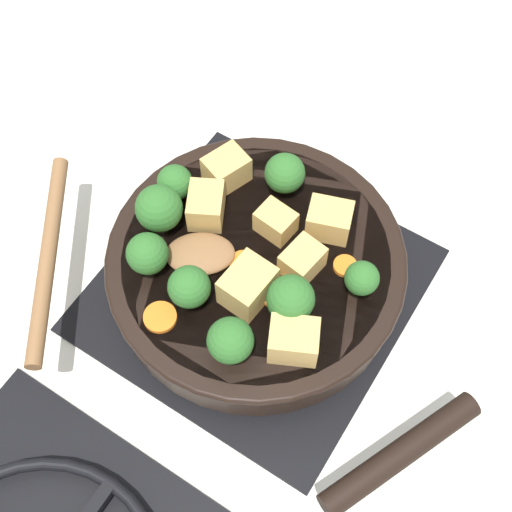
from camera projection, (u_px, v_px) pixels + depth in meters
The scene contains 23 objects.
ground_plane at pixel (256, 290), 0.77m from camera, with size 2.40×2.40×0.00m, color silver.
front_burner_grate at pixel (256, 285), 0.76m from camera, with size 0.31×0.31×0.03m.
skillet_pan at pixel (257, 268), 0.72m from camera, with size 0.40×0.32×0.05m.
wooden_spoon at pixel (115, 255), 0.69m from camera, with size 0.23×0.22×0.02m.
tofu_cube_center_large at pixel (248, 286), 0.66m from camera, with size 0.05×0.04×0.04m, color tan.
tofu_cube_near_handle at pixel (226, 169), 0.73m from camera, with size 0.04×0.03×0.03m, color tan.
tofu_cube_east_chunk at pixel (329, 220), 0.70m from camera, with size 0.04×0.03×0.03m, color tan.
tofu_cube_west_chunk at pixel (271, 220), 0.70m from camera, with size 0.04×0.03×0.03m, color tan.
tofu_cube_back_piece at pixel (294, 340), 0.64m from camera, with size 0.04×0.04×0.04m, color tan.
tofu_cube_front_piece at pixel (302, 261), 0.68m from camera, with size 0.04×0.03×0.03m, color tan.
tofu_cube_mid_small at pixel (206, 206), 0.71m from camera, with size 0.04×0.03×0.03m, color tan.
broccoli_floret_near_spoon at pixel (189, 287), 0.65m from camera, with size 0.04×0.04×0.05m.
broccoli_floret_center_top at pixel (175, 183), 0.71m from camera, with size 0.04×0.04×0.04m.
broccoli_floret_east_rim at pixel (230, 341), 0.63m from camera, with size 0.04×0.04×0.05m.
broccoli_floret_west_rim at pixel (147, 254), 0.67m from camera, with size 0.04×0.04×0.05m.
broccoli_floret_north_edge at pixel (291, 299), 0.65m from camera, with size 0.05×0.05×0.05m.
broccoli_floret_south_cluster at pixel (285, 173), 0.72m from camera, with size 0.04×0.04×0.05m.
broccoli_floret_mid_floret at pixel (362, 279), 0.66m from camera, with size 0.03×0.03×0.04m.
broccoli_floret_small_inner at pixel (159, 208), 0.69m from camera, with size 0.05×0.05×0.05m.
carrot_slice_orange_thin at pixel (160, 317), 0.67m from camera, with size 0.03×0.03×0.01m, color orange.
carrot_slice_near_center at pixel (345, 266), 0.69m from camera, with size 0.02×0.02×0.01m, color orange.
carrot_slice_edge_slice at pixel (277, 293), 0.68m from camera, with size 0.03×0.03×0.01m, color orange.
carrot_slice_under_broccoli at pixel (243, 263), 0.69m from camera, with size 0.03×0.03×0.01m, color orange.
Camera 1 is at (-0.18, 0.29, 0.69)m, focal length 50.00 mm.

